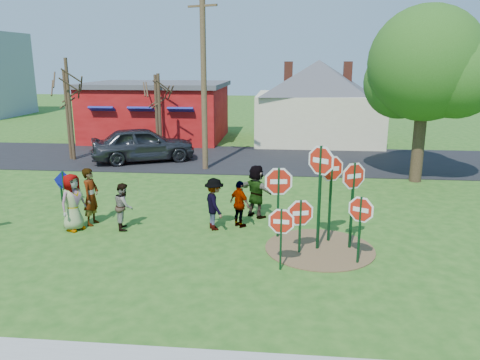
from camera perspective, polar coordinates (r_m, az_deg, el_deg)
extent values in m
plane|color=#245518|center=(15.34, -7.69, -6.24)|extent=(120.00, 120.00, 0.00)
cube|color=black|center=(26.24, -2.00, 2.62)|extent=(120.00, 7.50, 0.04)
cylinder|color=brown|center=(14.06, 9.68, -8.22)|extent=(3.20, 3.20, 0.03)
cube|color=maroon|center=(33.37, -10.02, 8.04)|extent=(9.00, 7.00, 3.60)
cube|color=#4C4C51|center=(33.22, -10.17, 11.38)|extent=(9.40, 7.40, 0.30)
cube|color=navy|center=(30.72, -16.42, 8.27)|extent=(1.60, 0.78, 0.45)
cube|color=navy|center=(29.88, -11.92, 8.38)|extent=(1.60, 0.78, 0.45)
cube|color=navy|center=(29.23, -7.18, 8.45)|extent=(1.60, 0.78, 0.45)
cube|color=beige|center=(32.25, 9.35, 7.49)|extent=(8.00, 7.00, 3.20)
pyramid|color=#4C4C51|center=(32.02, 9.64, 14.25)|extent=(9.40, 9.40, 2.20)
cube|color=brown|center=(30.97, 5.91, 12.90)|extent=(0.55, 0.55, 1.40)
cube|color=brown|center=(33.22, 12.99, 12.71)|extent=(0.55, 0.55, 1.40)
cube|color=#0F381B|center=(12.32, 5.01, -7.25)|extent=(0.06, 0.07, 1.68)
cylinder|color=white|center=(12.15, 5.06, -5.06)|extent=(0.93, 0.13, 0.93)
cylinder|color=red|center=(12.15, 5.06, -5.06)|extent=(0.80, 0.12, 0.80)
cube|color=white|center=(12.15, 5.06, -5.06)|extent=(0.41, 0.06, 0.12)
cube|color=#0F381B|center=(14.23, 10.93, -2.37)|extent=(0.08, 0.09, 2.66)
cylinder|color=white|center=(13.99, 11.12, 1.36)|extent=(0.96, 0.46, 1.05)
cylinder|color=red|center=(13.99, 11.12, 1.36)|extent=(0.83, 0.40, 0.90)
cube|color=white|center=(13.99, 11.12, 1.36)|extent=(0.42, 0.20, 0.13)
cylinder|color=gold|center=(13.99, 11.12, 1.36)|extent=(0.95, 0.45, 1.05)
cube|color=#0F381B|center=(13.53, 9.65, -2.29)|extent=(0.09, 0.10, 3.07)
cylinder|color=white|center=(13.25, 9.85, 2.35)|extent=(0.93, 0.71, 1.15)
cylinder|color=red|center=(13.25, 9.85, 2.35)|extent=(0.80, 0.61, 0.99)
cube|color=white|center=(13.25, 9.85, 2.35)|extent=(0.41, 0.31, 0.14)
cube|color=#0F381B|center=(13.85, 13.48, -3.17)|extent=(0.08, 0.09, 2.58)
cylinder|color=white|center=(13.61, 13.70, 0.48)|extent=(0.93, 0.52, 1.05)
cylinder|color=red|center=(13.61, 13.70, 0.48)|extent=(0.80, 0.45, 0.90)
cube|color=white|center=(13.61, 13.70, 0.48)|extent=(0.41, 0.23, 0.13)
cylinder|color=gold|center=(13.61, 13.70, 0.48)|extent=(0.92, 0.52, 1.05)
cube|color=#0F381B|center=(13.43, 7.31, -5.68)|extent=(0.07, 0.08, 1.58)
cylinder|color=white|center=(13.29, 7.37, -4.00)|extent=(1.01, 0.28, 1.04)
cylinder|color=red|center=(13.29, 7.37, -4.00)|extent=(0.87, 0.25, 0.90)
cube|color=white|center=(13.29, 7.37, -4.00)|extent=(0.44, 0.12, 0.13)
cube|color=#0F381B|center=(12.99, 14.36, -6.01)|extent=(0.08, 0.08, 1.89)
cylinder|color=white|center=(12.80, 14.53, -3.51)|extent=(0.84, 0.50, 0.96)
cylinder|color=red|center=(12.80, 14.53, -3.51)|extent=(0.73, 0.43, 0.83)
cube|color=white|center=(12.80, 14.53, -3.51)|extent=(0.37, 0.22, 0.12)
cylinder|color=gold|center=(12.80, 14.53, -3.51)|extent=(0.84, 0.49, 0.96)
cube|color=#0F381B|center=(14.42, 4.67, -2.83)|extent=(0.07, 0.09, 2.23)
cylinder|color=white|center=(14.23, 4.72, -0.18)|extent=(1.17, 0.20, 1.18)
cylinder|color=red|center=(14.23, 4.72, -0.18)|extent=(1.01, 0.17, 1.01)
cube|color=white|center=(14.23, 4.72, -0.18)|extent=(0.51, 0.08, 0.15)
cube|color=#0F381B|center=(19.47, -20.97, -0.93)|extent=(0.07, 0.07, 1.10)
cube|color=navy|center=(19.41, -21.03, -0.22)|extent=(0.59, 0.26, 0.64)
cube|color=#0F381B|center=(19.32, -20.69, -0.79)|extent=(0.06, 0.07, 1.24)
cube|color=navy|center=(19.25, -20.77, 0.06)|extent=(0.68, 0.13, 0.69)
imported|color=#40598C|center=(16.00, -19.71, -2.57)|extent=(0.95, 1.09, 1.88)
imported|color=#236C54|center=(16.34, -17.71, -1.94)|extent=(0.53, 0.75, 1.94)
imported|color=brown|center=(15.71, -13.98, -3.10)|extent=(0.78, 0.89, 1.54)
imported|color=#38393E|center=(15.17, -3.15, -2.95)|extent=(1.06, 1.27, 1.71)
imported|color=#4E2A56|center=(15.38, -0.03, -2.95)|extent=(0.93, 0.92, 1.57)
imported|color=#174822|center=(16.35, 2.00, -1.36)|extent=(1.70, 1.52, 1.87)
imported|color=#2A2A2F|center=(25.89, -11.70, 4.31)|extent=(5.89, 4.20, 1.86)
cylinder|color=#4C3823|center=(23.20, -4.44, 12.11)|extent=(0.28, 0.28, 8.92)
cube|color=#4C3823|center=(23.31, -4.61, 20.41)|extent=(1.51, 0.69, 0.10)
cylinder|color=#382819|center=(22.45, 21.00, 5.05)|extent=(0.53, 0.53, 4.19)
sphere|color=#255115|center=(22.21, 21.74, 13.06)|extent=(4.95, 4.95, 4.95)
sphere|color=#255115|center=(22.01, 24.95, 11.50)|extent=(3.62, 3.62, 3.62)
sphere|color=#255115|center=(22.76, 18.91, 11.15)|extent=(3.24, 3.24, 3.24)
cylinder|color=#382819|center=(27.15, -20.02, 8.00)|extent=(0.18, 0.18, 5.51)
cylinder|color=#382819|center=(27.37, -9.77, 7.81)|extent=(0.18, 0.18, 4.66)
cylinder|color=#382819|center=(27.41, -20.27, 7.37)|extent=(0.18, 0.18, 4.88)
cylinder|color=#382819|center=(28.88, -10.13, 8.02)|extent=(0.18, 0.18, 4.55)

